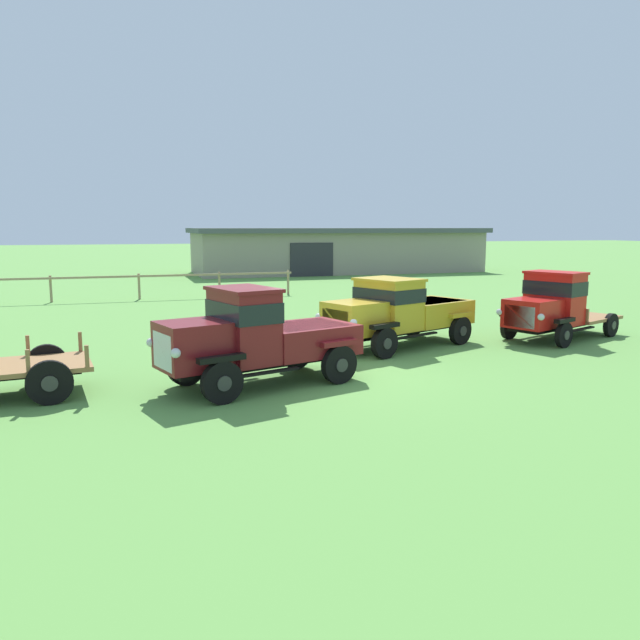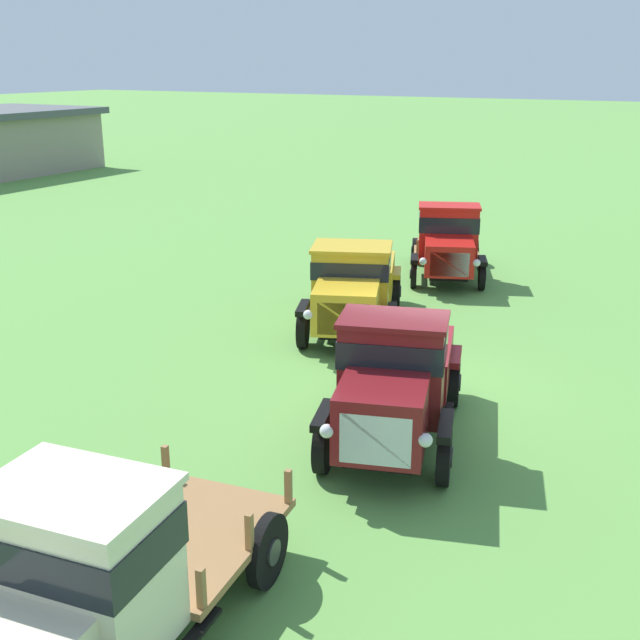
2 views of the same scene
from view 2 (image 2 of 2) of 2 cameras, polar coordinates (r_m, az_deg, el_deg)
ground_plane at (r=15.21m, az=6.40°, el=-5.37°), size 240.00×240.00×0.00m
vintage_truck_foreground_near at (r=8.31m, az=-17.48°, el=-18.38°), size 5.53×2.55×2.26m
vintage_truck_second_in_line at (r=13.05m, az=5.29°, el=-4.07°), size 4.89×3.06×2.23m
vintage_truck_midrow_center at (r=18.58m, az=2.35°, el=2.60°), size 5.32×3.51×2.06m
vintage_truck_far_side at (r=22.94m, az=9.09°, el=5.39°), size 4.99×3.36×2.16m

